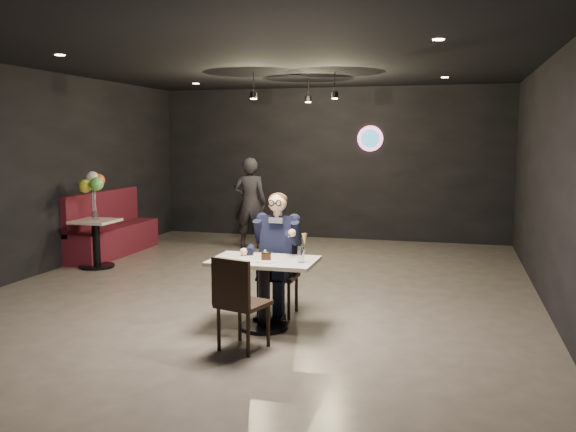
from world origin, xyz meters
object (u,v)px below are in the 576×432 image
(chair_near, at_px, (244,302))
(seated_man, at_px, (278,252))
(sundae_glass, at_px, (301,254))
(passerby, at_px, (250,203))
(side_table, at_px, (96,243))
(balloon_vase, at_px, (95,215))
(main_table, at_px, (264,294))
(chair_far, at_px, (278,275))
(booth_bench, at_px, (113,223))

(chair_near, xyz_separation_m, seated_man, (0.00, 1.20, 0.26))
(sundae_glass, bearing_deg, passerby, 114.73)
(side_table, relative_size, balloon_vase, 5.52)
(main_table, height_order, side_table, side_table)
(chair_far, bearing_deg, balloon_vase, 153.79)
(chair_far, relative_size, side_table, 1.20)
(main_table, xyz_separation_m, passerby, (-1.68, 4.50, 0.46))
(main_table, distance_m, seated_man, 0.65)
(sundae_glass, distance_m, side_table, 4.51)
(chair_near, distance_m, side_table, 4.50)
(booth_bench, relative_size, balloon_vase, 15.89)
(chair_far, xyz_separation_m, passerby, (-1.68, 3.95, 0.37))
(side_table, relative_size, passerby, 0.46)
(chair_far, height_order, passerby, passerby)
(chair_near, height_order, booth_bench, booth_bench)
(chair_near, xyz_separation_m, booth_bench, (-3.75, 3.89, 0.09))
(chair_near, bearing_deg, passerby, 124.15)
(balloon_vase, bearing_deg, booth_bench, 106.70)
(sundae_glass, bearing_deg, side_table, 149.33)
(side_table, xyz_separation_m, passerby, (1.77, 2.25, 0.45))
(side_table, height_order, passerby, passerby)
(sundae_glass, xyz_separation_m, side_table, (-3.86, 2.29, -0.45))
(passerby, bearing_deg, booth_bench, 24.47)
(side_table, bearing_deg, main_table, -33.10)
(main_table, distance_m, passerby, 4.83)
(booth_bench, bearing_deg, chair_near, -46.08)
(booth_bench, xyz_separation_m, passerby, (2.07, 1.25, 0.28))
(main_table, distance_m, sundae_glass, 0.62)
(balloon_vase, bearing_deg, main_table, -33.10)
(chair_near, bearing_deg, chair_far, 106.08)
(sundae_glass, height_order, booth_bench, booth_bench)
(booth_bench, height_order, passerby, passerby)
(sundae_glass, distance_m, booth_bench, 5.31)
(chair_far, height_order, booth_bench, booth_bench)
(chair_near, xyz_separation_m, balloon_vase, (-3.45, 2.89, 0.36))
(side_table, bearing_deg, seated_man, -26.21)
(chair_far, bearing_deg, side_table, 153.79)
(seated_man, bearing_deg, balloon_vase, 153.79)
(side_table, height_order, balloon_vase, balloon_vase)
(chair_far, bearing_deg, booth_bench, 144.26)
(sundae_glass, relative_size, side_table, 0.21)
(seated_man, height_order, passerby, passerby)
(passerby, bearing_deg, chair_near, 101.30)
(main_table, xyz_separation_m, side_table, (-3.45, 2.25, 0.01))
(seated_man, xyz_separation_m, passerby, (-1.68, 3.95, 0.11))
(sundae_glass, relative_size, balloon_vase, 1.16)
(main_table, relative_size, balloon_vase, 7.92)
(chair_far, height_order, balloon_vase, chair_far)
(seated_man, height_order, balloon_vase, seated_man)
(sundae_glass, height_order, side_table, sundae_glass)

